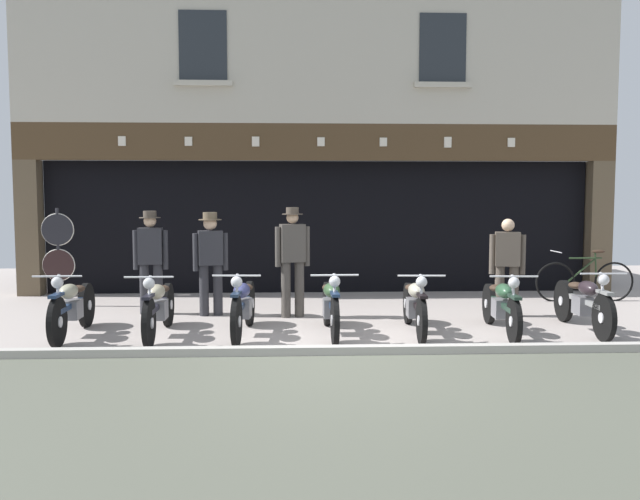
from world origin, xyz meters
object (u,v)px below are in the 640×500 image
object	(u,v)px
motorcycle_right	(501,304)
motorcycle_left	(159,306)
salesman_right	(293,257)
motorcycle_far_left	(72,306)
advert_board_near	(406,206)
assistant_far_right	(507,263)
tyre_sign_pole	(58,249)
salesman_left	(151,257)
motorcycle_center	(331,304)
motorcycle_center_left	(243,305)
leaning_bicycle	(585,280)
shopkeeper_center	(211,258)
motorcycle_far_right	(583,302)
motorcycle_center_right	(415,304)

from	to	relation	value
motorcycle_right	motorcycle_left	bearing A→B (deg)	3.91
motorcycle_right	salesman_right	distance (m)	3.28
motorcycle_far_left	advert_board_near	world-z (taller)	advert_board_near
assistant_far_right	tyre_sign_pole	distance (m)	7.59
salesman_left	motorcycle_center	bearing A→B (deg)	145.11
motorcycle_center_left	leaning_bicycle	world-z (taller)	leaning_bicycle
leaning_bicycle	assistant_far_right	bearing A→B (deg)	127.00
motorcycle_center_left	advert_board_near	size ratio (longest dim) A/B	2.02
motorcycle_far_left	tyre_sign_pole	world-z (taller)	tyre_sign_pole
assistant_far_right	shopkeeper_center	bearing A→B (deg)	9.05
motorcycle_far_right	salesman_left	distance (m)	6.66
salesman_left	shopkeeper_center	size ratio (longest dim) A/B	1.01
motorcycle_far_right	shopkeeper_center	size ratio (longest dim) A/B	1.24
motorcycle_far_right	motorcycle_center_left	bearing A→B (deg)	3.03
motorcycle_center	motorcycle_left	bearing A→B (deg)	-1.02
motorcycle_far_right	leaning_bicycle	size ratio (longest dim) A/B	1.13
assistant_far_right	leaning_bicycle	distance (m)	2.47
motorcycle_center_right	tyre_sign_pole	xyz separation A→B (m)	(-5.76, 2.58, 0.59)
motorcycle_left	assistant_far_right	xyz separation A→B (m)	(5.25, 1.31, 0.44)
salesman_right	assistant_far_right	xyz separation A→B (m)	(3.41, -0.08, -0.11)
motorcycle_center_left	motorcycle_far_right	xyz separation A→B (m)	(4.81, 0.10, -0.01)
advert_board_near	assistant_far_right	bearing A→B (deg)	-68.62
motorcycle_left	assistant_far_right	world-z (taller)	assistant_far_right
motorcycle_right	leaning_bicycle	bearing A→B (deg)	-127.22
salesman_right	leaning_bicycle	xyz separation A→B (m)	(5.35, 1.37, -0.58)
motorcycle_far_left	motorcycle_center_right	xyz separation A→B (m)	(4.71, 0.01, -0.01)
salesman_left	tyre_sign_pole	bearing A→B (deg)	-28.37
tyre_sign_pole	motorcycle_far_right	bearing A→B (deg)	-17.22
salesman_right	motorcycle_right	bearing A→B (deg)	140.95
motorcycle_far_right	tyre_sign_pole	size ratio (longest dim) A/B	1.20
motorcycle_center_left	tyre_sign_pole	size ratio (longest dim) A/B	1.23
shopkeeper_center	motorcycle_center	bearing A→B (deg)	126.94
motorcycle_far_left	assistant_far_right	distance (m)	6.57
motorcycle_far_left	shopkeeper_center	bearing A→B (deg)	-138.89
motorcycle_center	motorcycle_right	distance (m)	2.39
shopkeeper_center	salesman_right	xyz separation A→B (m)	(1.31, -0.20, 0.04)
motorcycle_right	salesman_left	world-z (taller)	salesman_left
motorcycle_center_left	salesman_left	distance (m)	2.46
motorcycle_far_left	motorcycle_right	xyz separation A→B (m)	(5.92, -0.06, -0.01)
motorcycle_center	motorcycle_far_right	size ratio (longest dim) A/B	0.97
shopkeeper_center	tyre_sign_pole	bearing A→B (deg)	-32.85
motorcycle_center	tyre_sign_pole	bearing A→B (deg)	-31.04
salesman_left	shopkeeper_center	distance (m)	1.01
motorcycle_far_left	salesman_left	xyz separation A→B (m)	(0.72, 1.74, 0.50)
motorcycle_far_right	salesman_right	distance (m)	4.36
motorcycle_right	assistant_far_right	bearing A→B (deg)	-106.94
advert_board_near	motorcycle_center_right	bearing A→B (deg)	-98.08
motorcycle_left	motorcycle_center_right	distance (m)	3.53
assistant_far_right	leaning_bicycle	world-z (taller)	assistant_far_right
motorcycle_left	motorcycle_right	world-z (taller)	motorcycle_left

